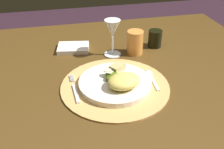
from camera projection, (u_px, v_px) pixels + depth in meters
dining_table at (120, 100)px, 1.06m from camera, size 1.30×1.09×0.71m
placemat at (115, 86)px, 0.91m from camera, size 0.38×0.38×0.01m
dinner_plate at (115, 83)px, 0.90m from camera, size 0.26×0.26×0.02m
pasta_serving at (124, 81)px, 0.86m from camera, size 0.13×0.12×0.04m
salad_greens at (112, 76)px, 0.91m from camera, size 0.07×0.08×0.02m
bread_piece at (117, 68)px, 0.95m from camera, size 0.07×0.06×0.02m
fork at (75, 89)px, 0.89m from camera, size 0.02×0.17×0.00m
spoon at (151, 76)px, 0.95m from camera, size 0.02×0.14×0.01m
napkin at (73, 48)px, 1.15m from camera, size 0.15×0.12×0.02m
wine_glass at (112, 30)px, 1.05m from camera, size 0.07×0.07×0.16m
amber_tumbler at (135, 42)px, 1.10m from camera, size 0.07×0.07×0.10m
dark_tumbler at (155, 39)px, 1.16m from camera, size 0.06×0.06×0.08m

